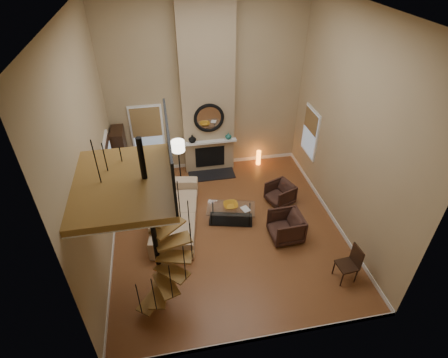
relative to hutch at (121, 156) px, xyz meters
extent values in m
cube|color=#9A5C31|center=(2.77, -2.79, -0.95)|extent=(6.00, 6.50, 0.01)
cube|color=tan|center=(2.77, 0.46, 1.80)|extent=(6.00, 0.02, 5.50)
cube|color=tan|center=(2.77, -6.04, 1.80)|extent=(6.00, 0.02, 5.50)
cube|color=tan|center=(-0.23, -2.79, 1.80)|extent=(0.02, 6.50, 5.50)
cube|color=tan|center=(5.77, -2.79, 1.80)|extent=(0.02, 6.50, 5.50)
cube|color=silver|center=(2.77, -2.79, 4.54)|extent=(6.00, 6.50, 0.01)
cube|color=white|center=(2.77, 0.45, -0.89)|extent=(6.00, 0.02, 0.12)
cube|color=white|center=(2.77, -6.03, -0.89)|extent=(6.00, 0.02, 0.12)
cube|color=white|center=(-0.22, -2.79, -0.89)|extent=(0.02, 6.50, 0.12)
cube|color=white|center=(5.76, -2.79, -0.89)|extent=(0.02, 6.50, 0.12)
cube|color=tan|center=(2.77, 0.27, 1.80)|extent=(1.60, 0.38, 5.50)
cube|color=black|center=(2.77, -0.22, -0.93)|extent=(1.50, 0.60, 0.04)
cube|color=black|center=(2.77, 0.07, -0.40)|extent=(0.95, 0.02, 0.72)
cube|color=white|center=(2.77, -0.01, 0.20)|extent=(1.70, 0.18, 0.06)
torus|color=black|center=(2.77, 0.05, 1.00)|extent=(0.94, 0.10, 0.94)
cylinder|color=white|center=(2.77, 0.06, 1.00)|extent=(0.80, 0.01, 0.80)
imported|color=black|center=(2.22, 0.03, 0.35)|extent=(0.24, 0.24, 0.25)
imported|color=#1A5E55|center=(3.37, 0.03, 0.33)|extent=(0.20, 0.20, 0.21)
cube|color=white|center=(0.87, 0.44, 0.65)|extent=(1.02, 0.04, 1.52)
cube|color=#8C9EB2|center=(0.87, 0.41, 0.65)|extent=(0.90, 0.01, 1.40)
cube|color=olive|center=(0.87, 0.40, 0.86)|extent=(0.90, 0.01, 0.98)
cube|color=white|center=(5.75, -0.79, 0.65)|extent=(0.04, 1.02, 1.52)
cube|color=#8C9EB2|center=(5.72, -0.79, 0.65)|extent=(0.01, 0.90, 1.40)
cube|color=olive|center=(5.71, -0.79, 1.03)|extent=(0.01, 0.90, 0.63)
cube|color=white|center=(-0.20, -0.99, 0.10)|extent=(0.06, 1.05, 2.16)
cube|color=black|center=(-0.17, -0.99, 0.07)|extent=(0.05, 0.90, 2.05)
cube|color=#8C9EB2|center=(-0.14, -0.99, 0.50)|extent=(0.01, 0.60, 0.90)
cube|color=olive|center=(0.62, -4.59, 2.23)|extent=(1.70, 2.20, 0.12)
cube|color=white|center=(0.62, -4.59, 2.16)|extent=(1.70, 2.20, 0.03)
cube|color=black|center=(1.44, -4.59, 2.76)|extent=(0.04, 2.20, 0.94)
cylinder|color=black|center=(0.97, -4.59, 1.06)|extent=(0.10, 0.10, 4.02)
cube|color=olive|center=(0.74, -4.88, -0.69)|extent=(0.71, 0.78, 0.04)
cylinder|color=black|center=(0.52, -5.16, -0.22)|extent=(0.02, 0.02, 0.94)
cube|color=olive|center=(0.90, -4.95, -0.43)|extent=(0.46, 0.77, 0.04)
cylinder|color=black|center=(0.84, -5.30, 0.04)|extent=(0.02, 0.02, 0.94)
cube|color=olive|center=(1.08, -4.94, -0.17)|extent=(0.55, 0.79, 0.04)
cylinder|color=black|center=(1.19, -5.28, 0.30)|extent=(0.02, 0.02, 0.94)
cube|color=olive|center=(1.23, -4.84, 0.09)|extent=(0.75, 0.74, 0.04)
cylinder|color=black|center=(1.48, -5.09, 0.56)|extent=(0.02, 0.02, 0.94)
cube|color=olive|center=(1.31, -4.69, 0.35)|extent=(0.79, 0.53, 0.04)
cylinder|color=black|center=(1.66, -4.79, 0.82)|extent=(0.02, 0.02, 0.94)
cube|color=olive|center=(1.32, -4.52, 0.61)|extent=(0.77, 0.48, 0.04)
cylinder|color=black|center=(1.67, -4.44, 1.08)|extent=(0.02, 0.02, 0.94)
cube|color=olive|center=(1.24, -4.36, 0.87)|extent=(0.77, 0.72, 0.04)
cylinder|color=black|center=(1.52, -4.13, 1.34)|extent=(0.02, 0.02, 0.94)
cube|color=olive|center=(1.10, -4.26, 1.13)|extent=(0.58, 0.79, 0.04)
cylinder|color=black|center=(1.24, -3.93, 1.60)|extent=(0.02, 0.02, 0.94)
cube|color=olive|center=(0.93, -4.24, 1.39)|extent=(0.41, 0.75, 0.04)
cylinder|color=black|center=(0.89, -3.88, 1.86)|extent=(0.02, 0.02, 0.94)
cube|color=olive|center=(0.77, -4.29, 1.65)|extent=(0.68, 0.79, 0.04)
cylinder|color=black|center=(0.56, -4.00, 2.12)|extent=(0.02, 0.02, 0.94)
cube|color=olive|center=(0.65, -4.42, 1.91)|extent=(0.80, 0.64, 0.04)
cylinder|color=black|center=(0.33, -4.26, 2.38)|extent=(0.02, 0.02, 0.94)
cube|color=olive|center=(0.61, -4.59, 2.17)|extent=(0.72, 0.34, 0.04)
cylinder|color=black|center=(0.25, -4.59, 2.64)|extent=(0.02, 0.02, 0.94)
cube|color=black|center=(0.00, 0.00, 0.00)|extent=(0.37, 0.80, 1.78)
imported|color=#C7AB8A|center=(1.44, -2.24, -0.55)|extent=(1.55, 2.96, 0.82)
imported|color=#3B221B|center=(4.58, -1.97, -0.60)|extent=(0.91, 0.90, 0.65)
imported|color=#3B221B|center=(4.30, -3.36, -0.60)|extent=(0.85, 0.83, 0.75)
cube|color=silver|center=(2.95, -2.46, -0.51)|extent=(1.43, 0.95, 0.02)
cube|color=black|center=(2.95, -2.46, -0.92)|extent=(1.29, 0.82, 0.02)
cylinder|color=black|center=(2.39, -2.55, -0.73)|extent=(0.04, 0.04, 0.48)
cylinder|color=black|center=(3.40, -2.80, -0.73)|extent=(0.04, 0.04, 0.48)
cylinder|color=black|center=(2.50, -2.12, -0.73)|extent=(0.04, 0.04, 0.48)
cylinder|color=black|center=(3.51, -2.38, -0.73)|extent=(0.04, 0.04, 0.48)
imported|color=#C38922|center=(2.95, -2.41, -0.45)|extent=(0.40, 0.40, 0.10)
imported|color=gray|center=(3.30, -2.61, -0.49)|extent=(0.27, 0.31, 0.03)
cylinder|color=black|center=(1.72, -0.75, -0.93)|extent=(0.35, 0.35, 0.03)
cylinder|color=black|center=(1.72, -0.75, -0.15)|extent=(0.04, 0.04, 1.52)
cylinder|color=#F2E5C6|center=(1.72, -0.75, 0.60)|extent=(0.39, 0.39, 0.31)
cylinder|color=orange|center=(4.45, 0.16, -0.70)|extent=(0.15, 0.15, 0.54)
cube|color=black|center=(5.13, -4.92, -0.51)|extent=(0.45, 0.45, 0.05)
cube|color=black|center=(5.34, -4.90, -0.25)|extent=(0.07, 0.40, 0.49)
cylinder|color=black|center=(4.97, -5.11, -0.74)|extent=(0.04, 0.04, 0.40)
cylinder|color=black|center=(5.33, -5.08, -0.74)|extent=(0.04, 0.04, 0.40)
cylinder|color=black|center=(4.94, -4.75, -0.74)|extent=(0.04, 0.04, 0.40)
cylinder|color=black|center=(5.30, -4.72, -0.74)|extent=(0.04, 0.04, 0.40)
camera|label=1|loc=(1.38, -9.68, 5.83)|focal=28.44mm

